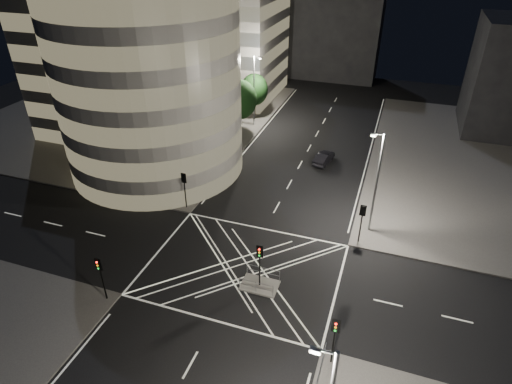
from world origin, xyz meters
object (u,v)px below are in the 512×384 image
at_px(traffic_signal_nl, 100,271).
at_px(central_island, 260,285).
at_px(street_lamp_left_near, 199,139).
at_px(street_lamp_right_far, 376,181).
at_px(traffic_signal_fl, 184,184).
at_px(traffic_signal_fr, 362,217).
at_px(sedan, 324,158).
at_px(street_lamp_left_far, 254,89).
at_px(traffic_signal_nr, 335,333).
at_px(traffic_signal_island, 260,258).

bearing_deg(traffic_signal_nl, central_island, 26.14).
distance_m(central_island, street_lamp_left_near, 18.52).
bearing_deg(street_lamp_right_far, traffic_signal_fl, -173.12).
height_order(traffic_signal_fr, street_lamp_right_far, street_lamp_right_far).
bearing_deg(sedan, street_lamp_left_near, 49.18).
distance_m(traffic_signal_fr, street_lamp_right_far, 3.48).
bearing_deg(street_lamp_right_far, street_lamp_left_far, 131.94).
distance_m(traffic_signal_nl, street_lamp_left_near, 18.99).
distance_m(traffic_signal_nr, traffic_signal_island, 8.62).
height_order(central_island, street_lamp_left_near, street_lamp_left_near).
relative_size(traffic_signal_nl, traffic_signal_fr, 1.00).
relative_size(street_lamp_left_near, sedan, 2.42).
distance_m(street_lamp_left_far, sedan, 15.51).
xyz_separation_m(traffic_signal_fr, street_lamp_left_near, (-18.24, 5.20, 2.63)).
bearing_deg(traffic_signal_fr, street_lamp_right_far, 73.89).
bearing_deg(traffic_signal_nr, central_island, 142.07).
bearing_deg(traffic_signal_island, central_island, 0.00).
distance_m(central_island, traffic_signal_island, 2.84).
bearing_deg(traffic_signal_nr, traffic_signal_fl, 142.31).
distance_m(central_island, street_lamp_right_far, 13.98).
xyz_separation_m(central_island, traffic_signal_fr, (6.80, 8.30, 2.84)).
bearing_deg(traffic_signal_fr, traffic_signal_fl, 180.00).
distance_m(traffic_signal_nr, street_lamp_right_far, 16.03).
relative_size(traffic_signal_nr, street_lamp_right_far, 0.40).
xyz_separation_m(traffic_signal_fl, sedan, (11.39, 14.70, -2.23)).
xyz_separation_m(central_island, street_lamp_right_far, (7.44, 10.50, 5.47)).
distance_m(traffic_signal_fl, street_lamp_right_far, 18.55).
distance_m(traffic_signal_fr, street_lamp_left_near, 19.14).
height_order(traffic_signal_fr, sedan, traffic_signal_fr).
bearing_deg(traffic_signal_fl, street_lamp_right_far, 6.88).
bearing_deg(central_island, traffic_signal_nl, -153.86).
bearing_deg(traffic_signal_island, sedan, 88.54).
bearing_deg(sedan, street_lamp_left_far, -24.40).
height_order(traffic_signal_fl, traffic_signal_island, same).
bearing_deg(sedan, traffic_signal_fl, 63.11).
relative_size(central_island, traffic_signal_fl, 0.75).
height_order(central_island, traffic_signal_island, traffic_signal_island).
relative_size(traffic_signal_fl, traffic_signal_fr, 1.00).
bearing_deg(traffic_signal_fl, traffic_signal_fr, 0.00).
bearing_deg(street_lamp_left_far, traffic_signal_island, -70.05).
distance_m(traffic_signal_fl, traffic_signal_nl, 13.60).
bearing_deg(street_lamp_left_far, sedan, -35.28).
bearing_deg(street_lamp_right_far, traffic_signal_nl, -139.09).
xyz_separation_m(traffic_signal_nr, street_lamp_left_far, (-18.24, 36.80, 2.63)).
bearing_deg(traffic_signal_fl, traffic_signal_nl, -90.00).
height_order(traffic_signal_nl, sedan, traffic_signal_nl).
bearing_deg(street_lamp_left_near, traffic_signal_fl, -83.03).
height_order(traffic_signal_fl, sedan, traffic_signal_fl).
distance_m(traffic_signal_fr, sedan, 16.11).
height_order(traffic_signal_fl, street_lamp_left_far, street_lamp_left_far).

